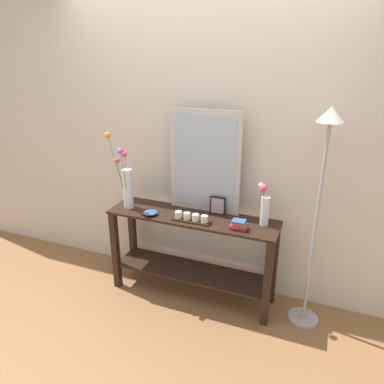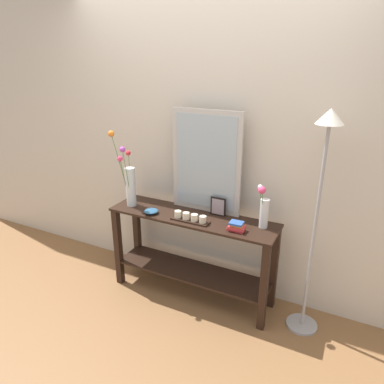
# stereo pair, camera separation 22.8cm
# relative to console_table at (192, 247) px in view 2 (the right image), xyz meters

# --- Properties ---
(ground_plane) EXTENTS (7.00, 6.00, 0.02)m
(ground_plane) POSITION_rel_console_table_xyz_m (0.00, 0.00, -0.48)
(ground_plane) COLOR brown
(wall_back) EXTENTS (6.40, 0.08, 2.70)m
(wall_back) POSITION_rel_console_table_xyz_m (0.00, 0.31, 0.88)
(wall_back) COLOR beige
(wall_back) RESTS_ON ground
(console_table) EXTENTS (1.43, 0.38, 0.76)m
(console_table) POSITION_rel_console_table_xyz_m (0.00, 0.00, 0.00)
(console_table) COLOR black
(console_table) RESTS_ON ground
(mirror_leaning) EXTENTS (0.60, 0.03, 0.85)m
(mirror_leaning) POSITION_rel_console_table_xyz_m (0.05, 0.16, 0.72)
(mirror_leaning) COLOR #B7B2AD
(mirror_leaning) RESTS_ON console_table
(tall_vase_left) EXTENTS (0.19, 0.23, 0.67)m
(tall_vase_left) POSITION_rel_console_table_xyz_m (-0.59, -0.04, 0.51)
(tall_vase_left) COLOR silver
(tall_vase_left) RESTS_ON console_table
(vase_right) EXTENTS (0.10, 0.12, 0.35)m
(vase_right) POSITION_rel_console_table_xyz_m (0.58, 0.05, 0.44)
(vase_right) COLOR silver
(vase_right) RESTS_ON console_table
(candle_tray) EXTENTS (0.32, 0.09, 0.07)m
(candle_tray) POSITION_rel_console_table_xyz_m (0.03, -0.10, 0.32)
(candle_tray) COLOR black
(candle_tray) RESTS_ON console_table
(picture_frame_small) EXTENTS (0.13, 0.01, 0.16)m
(picture_frame_small) POSITION_rel_console_table_xyz_m (0.19, 0.11, 0.37)
(picture_frame_small) COLOR black
(picture_frame_small) RESTS_ON console_table
(decorative_bowl) EXTENTS (0.12, 0.12, 0.04)m
(decorative_bowl) POSITION_rel_console_table_xyz_m (-0.33, -0.11, 0.31)
(decorative_bowl) COLOR #2D5B84
(decorative_bowl) RESTS_ON console_table
(book_stack) EXTENTS (0.14, 0.09, 0.07)m
(book_stack) POSITION_rel_console_table_xyz_m (0.42, -0.09, 0.32)
(book_stack) COLOR #C63338
(book_stack) RESTS_ON console_table
(floor_lamp) EXTENTS (0.24, 0.24, 1.69)m
(floor_lamp) POSITION_rel_console_table_xyz_m (0.96, 0.02, 0.67)
(floor_lamp) COLOR #9E9EA3
(floor_lamp) RESTS_ON ground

